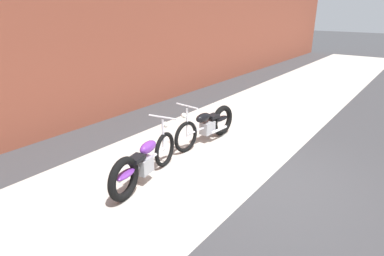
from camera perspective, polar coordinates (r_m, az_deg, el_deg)
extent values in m
plane|color=#38383A|center=(5.93, 12.86, -9.30)|extent=(80.00, 80.00, 0.00)
cube|color=#B2ADA3|center=(6.71, -0.84, -5.00)|extent=(36.00, 3.50, 0.01)
cube|color=brown|center=(8.61, -20.68, 20.01)|extent=(36.00, 0.50, 5.99)
torus|color=black|center=(6.22, -4.86, -3.81)|extent=(0.68, 0.22, 0.68)
torus|color=black|center=(5.25, -11.99, -8.83)|extent=(0.74, 0.28, 0.73)
cylinder|color=silver|center=(5.71, -8.12, -5.87)|extent=(1.22, 0.31, 0.06)
cube|color=#99999E|center=(5.67, -8.54, -6.56)|extent=(0.36, 0.28, 0.28)
ellipsoid|color=#6B2D93|center=(5.67, -7.80, -3.38)|extent=(0.47, 0.28, 0.20)
ellipsoid|color=#6B2D93|center=(5.26, -11.71, -8.03)|extent=(0.47, 0.27, 0.10)
cube|color=black|center=(5.42, -9.82, -5.35)|extent=(0.31, 0.25, 0.08)
cylinder|color=silver|center=(6.07, -5.13, -1.29)|extent=(0.05, 0.05, 0.62)
cylinder|color=silver|center=(5.94, -5.24, 1.93)|extent=(0.15, 0.57, 0.03)
sphere|color=white|center=(6.08, -4.72, 0.60)|extent=(0.11, 0.11, 0.11)
cylinder|color=silver|center=(5.61, -11.14, -7.95)|extent=(0.55, 0.17, 0.06)
torus|color=black|center=(6.79, -1.08, -1.57)|extent=(0.68, 0.13, 0.68)
torus|color=black|center=(7.73, 5.39, 1.36)|extent=(0.74, 0.18, 0.73)
cylinder|color=silver|center=(7.24, 2.37, 0.19)|extent=(1.24, 0.15, 0.06)
cube|color=#99999E|center=(7.31, 2.75, 0.07)|extent=(0.34, 0.24, 0.28)
ellipsoid|color=black|center=(7.10, 1.99, 1.84)|extent=(0.45, 0.22, 0.20)
ellipsoid|color=black|center=(7.67, 5.18, 1.69)|extent=(0.45, 0.21, 0.10)
cube|color=black|center=(7.39, 3.75, 2.08)|extent=(0.29, 0.22, 0.08)
cylinder|color=silver|center=(6.71, -0.87, 0.98)|extent=(0.05, 0.05, 0.62)
cylinder|color=silver|center=(6.60, -0.89, 3.92)|extent=(0.07, 0.58, 0.03)
sphere|color=white|center=(6.58, -1.46, 2.23)|extent=(0.11, 0.11, 0.11)
cylinder|color=silver|center=(7.43, 4.80, -0.29)|extent=(0.55, 0.10, 0.06)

